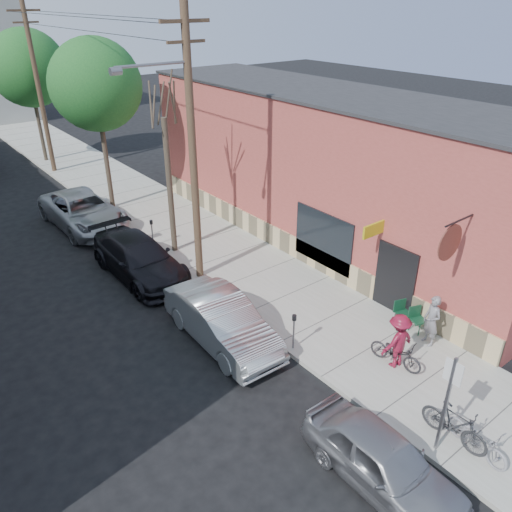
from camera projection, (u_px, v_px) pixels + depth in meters
ground at (226, 373)px, 14.97m from camera, size 120.00×120.00×0.00m
sidewalk at (169, 221)px, 24.92m from camera, size 4.50×58.00×0.15m
cafe_building at (326, 169)px, 21.85m from camera, size 6.60×20.20×6.61m
sign_post at (448, 397)px, 11.51m from camera, size 0.07×0.45×2.80m
parking_meter_near at (294, 326)px, 15.41m from camera, size 0.14×0.14×1.24m
parking_meter_far at (152, 229)px, 21.86m from camera, size 0.14×0.14×1.24m
utility_pole_near at (191, 145)px, 17.45m from camera, size 3.57×0.28×10.00m
utility_pole_far at (38, 86)px, 29.47m from camera, size 1.80×0.28×10.00m
tree_bare at (170, 188)px, 20.58m from camera, size 0.24×0.24×5.74m
tree_leafy_mid at (96, 85)px, 23.57m from camera, size 4.34×4.34×8.34m
tree_leafy_far at (28, 68)px, 31.22m from camera, size 4.77×4.77×8.28m
patio_chair_a at (419, 320)px, 16.39m from camera, size 0.64×0.64×0.88m
patio_chair_b at (404, 313)px, 16.72m from camera, size 0.63×0.63×0.88m
patron_grey at (432, 321)px, 15.61m from camera, size 0.59×0.73×1.73m
cyclist at (398, 341)px, 14.68m from camera, size 1.21×0.78×1.76m
cyclist_bike at (396, 353)px, 14.88m from camera, size 0.84×1.74×0.88m
parked_bike_a at (454, 425)px, 12.26m from camera, size 0.56×1.80×1.07m
parked_bike_b at (477, 438)px, 12.00m from camera, size 0.82×1.77×0.89m
car_0 at (382, 461)px, 11.30m from camera, size 1.69×4.09×1.39m
car_1 at (222, 321)px, 15.97m from camera, size 1.87×4.93×1.60m
car_2 at (139, 258)px, 19.85m from camera, size 2.28×5.42×1.56m
car_3 at (83, 211)px, 24.13m from camera, size 2.86×5.89×1.62m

